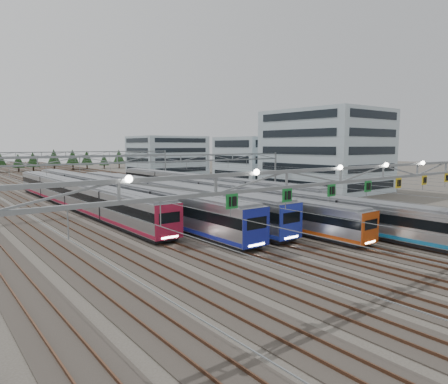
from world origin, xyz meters
TOP-DOWN VIEW (x-y plane):
  - ground at (0.00, 0.00)m, footprint 400.00×400.00m
  - track_bed at (0.00, 100.00)m, footprint 54.00×260.00m
  - train_a at (-11.25, 42.72)m, footprint 3.04×56.03m
  - train_b at (-6.75, 41.08)m, footprint 3.12×67.12m
  - train_c at (-2.25, 33.86)m, footprint 3.09×52.46m
  - train_d at (2.25, 32.06)m, footprint 2.67×59.76m
  - train_e at (6.75, 21.37)m, footprint 2.75×52.28m
  - train_f at (11.25, 42.70)m, footprint 2.92×57.94m
  - gantry_near at (-0.05, -0.12)m, footprint 56.36×0.61m
  - gantry_mid at (0.00, 40.00)m, footprint 56.36×0.36m
  - gantry_far at (0.00, 85.00)m, footprint 56.36×0.36m
  - depot_bldg_south at (38.17, 35.60)m, footprint 18.00×22.00m
  - depot_bldg_mid at (40.32, 60.99)m, footprint 14.00×16.00m
  - depot_bldg_north at (37.40, 100.23)m, footprint 22.00×18.00m
  - treeline at (-0.90, 141.00)m, footprint 93.80×5.60m

SIDE VIEW (x-z plane):
  - ground at x=0.00m, z-range 0.00..0.00m
  - track_bed at x=0.00m, z-range -1.22..4.20m
  - train_d at x=2.25m, z-range 0.25..3.72m
  - train_e at x=6.75m, z-range 0.25..3.83m
  - train_f at x=11.25m, z-range 0.25..4.06m
  - train_a at x=-11.25m, z-range 0.25..4.22m
  - train_c at x=-2.25m, z-range 0.25..4.28m
  - train_b at x=-6.75m, z-range 0.25..4.32m
  - treeline at x=-0.90m, z-range 0.72..7.74m
  - depot_bldg_mid at x=40.32m, z-range 0.00..11.56m
  - depot_bldg_north at x=37.40m, z-range 0.00..12.41m
  - gantry_mid at x=0.00m, z-range 2.39..10.39m
  - gantry_far at x=0.00m, z-range 2.39..10.39m
  - gantry_near at x=-0.05m, z-range 3.05..11.13m
  - depot_bldg_south at x=38.17m, z-range 0.00..16.60m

